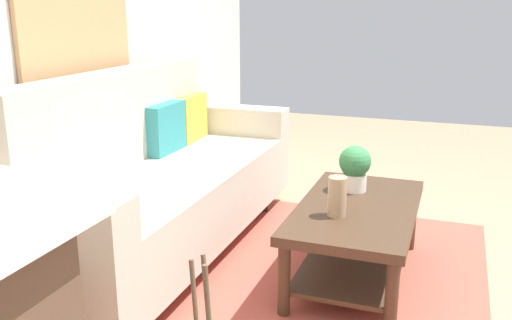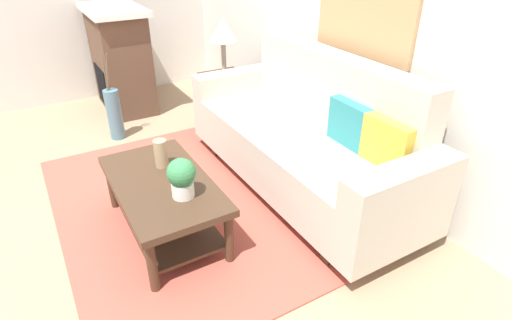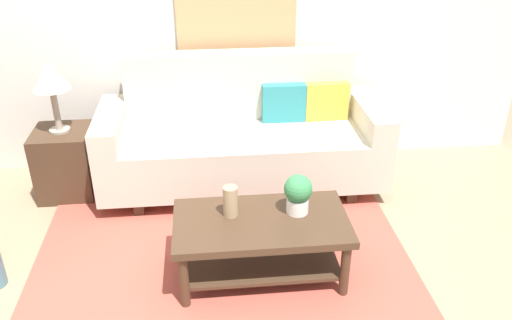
# 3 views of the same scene
# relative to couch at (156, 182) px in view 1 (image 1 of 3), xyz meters

# --- Properties ---
(ground_plane) EXTENTS (9.64, 9.64, 0.00)m
(ground_plane) POSITION_rel_couch_xyz_m (-0.22, -1.43, -0.43)
(ground_plane) COLOR #9E7F60
(wall_back) EXTENTS (5.64, 0.10, 2.70)m
(wall_back) POSITION_rel_couch_xyz_m (-0.22, 0.54, 0.92)
(wall_back) COLOR silver
(wall_back) RESTS_ON ground_plane
(area_rug) EXTENTS (2.56, 1.92, 0.01)m
(area_rug) POSITION_rel_couch_xyz_m (-0.22, -0.93, -0.43)
(area_rug) COLOR #B24C3D
(area_rug) RESTS_ON ground_plane
(couch) EXTENTS (2.28, 0.84, 1.08)m
(couch) POSITION_rel_couch_xyz_m (0.00, 0.00, 0.00)
(couch) COLOR beige
(couch) RESTS_ON ground_plane
(throw_pillow_teal) EXTENTS (0.36, 0.13, 0.32)m
(throw_pillow_teal) POSITION_rel_couch_xyz_m (0.36, 0.13, 0.25)
(throw_pillow_teal) COLOR teal
(throw_pillow_teal) RESTS_ON couch
(throw_pillow_mustard) EXTENTS (0.36, 0.14, 0.32)m
(throw_pillow_mustard) POSITION_rel_couch_xyz_m (0.72, 0.13, 0.25)
(throw_pillow_mustard) COLOR gold
(throw_pillow_mustard) RESTS_ON couch
(coffee_table) EXTENTS (1.10, 0.60, 0.43)m
(coffee_table) POSITION_rel_couch_xyz_m (0.02, -1.20, -0.12)
(coffee_table) COLOR #422D1E
(coffee_table) RESTS_ON ground_plane
(tabletop_vase) EXTENTS (0.09, 0.09, 0.20)m
(tabletop_vase) POSITION_rel_couch_xyz_m (-0.16, -1.12, 0.10)
(tabletop_vase) COLOR tan
(tabletop_vase) RESTS_ON coffee_table
(potted_plant_tabletop) EXTENTS (0.18, 0.18, 0.26)m
(potted_plant_tabletop) POSITION_rel_couch_xyz_m (0.26, -1.13, 0.14)
(potted_plant_tabletop) COLOR white
(potted_plant_tabletop) RESTS_ON coffee_table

